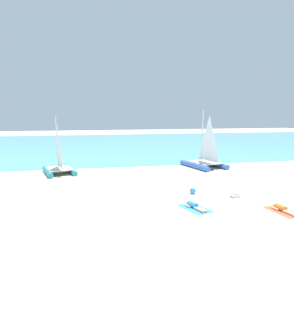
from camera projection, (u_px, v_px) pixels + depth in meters
ground_plane at (137, 172)px, 24.28m from camera, size 120.00×120.00×0.00m
ocean_water at (114, 144)px, 45.97m from camera, size 120.00×40.00×0.05m
sailboat_blue at (205, 159)px, 26.26m from camera, size 3.57×4.64×5.36m
sailboat_teal at (59, 165)px, 23.62m from camera, size 3.14×4.06×4.69m
towel_left at (195, 208)px, 15.10m from camera, size 1.62×2.14×0.01m
sunbather_left at (194, 206)px, 15.14m from camera, size 0.84×1.54×0.30m
towel_right at (284, 211)px, 14.63m from camera, size 1.35×2.03×0.01m
sunbather_right at (283, 209)px, 14.67m from camera, size 0.62×1.57×0.30m
beach_ball at (193, 191)px, 17.81m from camera, size 0.39×0.39×0.39m
cooler_box at (235, 194)px, 17.06m from camera, size 0.50×0.36×0.36m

